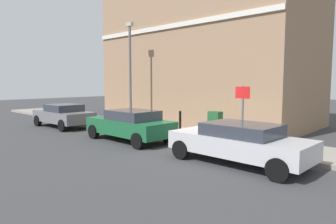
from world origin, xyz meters
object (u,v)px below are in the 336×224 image
bollard_near_cabinet (180,120)px  street_sign (242,107)px  utility_cabinet (215,125)px  car_green (130,124)px  lamppost (130,69)px  car_silver (239,142)px  car_grey (64,115)px  bollard_far_kerb (138,120)px

bollard_near_cabinet → street_sign: size_ratio=0.45×
bollard_near_cabinet → utility_cabinet: bearing=-92.7°
car_green → utility_cabinet: size_ratio=3.71×
street_sign → lamppost: size_ratio=0.40×
utility_cabinet → street_sign: 2.33m
car_green → street_sign: (1.60, -4.59, 0.93)m
car_silver → car_green: 5.42m
car_green → car_grey: (-0.04, 5.95, -0.03)m
car_silver → bollard_near_cabinet: car_silver is taller
car_silver → utility_cabinet: (2.60, 2.70, -0.02)m
car_green → street_sign: street_sign is taller
car_silver → street_sign: (1.63, 0.83, 0.96)m
bollard_far_kerb → lamppost: 3.36m
car_grey → street_sign: 10.71m
car_silver → car_green: size_ratio=1.05×
utility_cabinet → bollard_far_kerb: bearing=106.1°
street_sign → lamppost: bearing=83.2°
lamppost → car_silver: bearing=-106.7°
car_green → bollard_far_kerb: size_ratio=4.10×
utility_cabinet → bollard_near_cabinet: bearing=87.3°
street_sign → utility_cabinet: bearing=62.6°
car_grey → bollard_far_kerb: 5.04m
car_green → bollard_far_kerb: (1.46, 1.14, -0.03)m
utility_cabinet → car_silver: bearing=-133.9°
car_grey → utility_cabinet: (2.61, -8.66, -0.02)m
car_green → car_grey: bearing=1.2°
car_silver → utility_cabinet: 3.75m
utility_cabinet → bollard_far_kerb: (-1.11, 3.85, 0.02)m
utility_cabinet → bollard_near_cabinet: (0.10, 2.13, 0.02)m
bollard_far_kerb → lamppost: bearing=60.6°
car_grey → utility_cabinet: car_grey is taller
bollard_near_cabinet → lamppost: size_ratio=0.18×
car_green → utility_cabinet: car_green is taller
car_grey → bollard_near_cabinet: (2.71, -6.54, 0.00)m
car_silver → bollard_far_kerb: (1.49, 6.56, 0.00)m
bollard_far_kerb → bollard_near_cabinet: bearing=-54.9°
utility_cabinet → bollard_near_cabinet: 2.13m
utility_cabinet → lamppost: size_ratio=0.20×
car_silver → car_grey: car_grey is taller
car_silver → lamppost: (2.53, 8.42, 2.60)m
car_grey → car_silver: bearing=179.5°
street_sign → car_grey: bearing=98.9°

